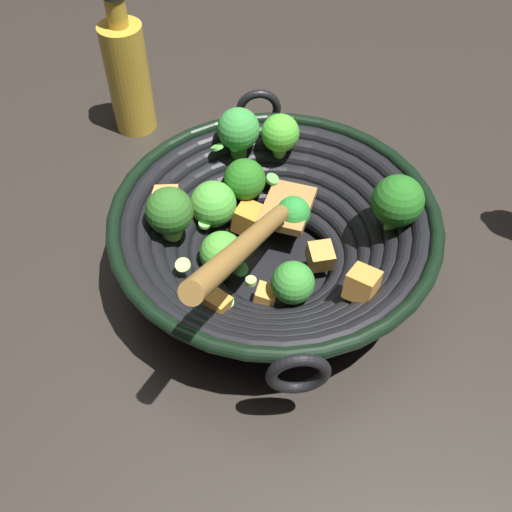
# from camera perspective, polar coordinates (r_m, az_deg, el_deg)

# --- Properties ---
(ground_plane) EXTENTS (4.00, 4.00, 0.00)m
(ground_plane) POSITION_cam_1_polar(r_m,az_deg,el_deg) (0.67, 1.59, -1.35)
(ground_plane) COLOR #28231E
(wok) EXTENTS (0.33, 0.39, 0.22)m
(wok) POSITION_cam_1_polar(r_m,az_deg,el_deg) (0.63, 1.58, 2.30)
(wok) COLOR black
(wok) RESTS_ON ground
(cooking_oil_bottle) EXTENTS (0.06, 0.06, 0.20)m
(cooking_oil_bottle) POSITION_cam_1_polar(r_m,az_deg,el_deg) (0.83, -11.91, 16.31)
(cooking_oil_bottle) COLOR gold
(cooking_oil_bottle) RESTS_ON ground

